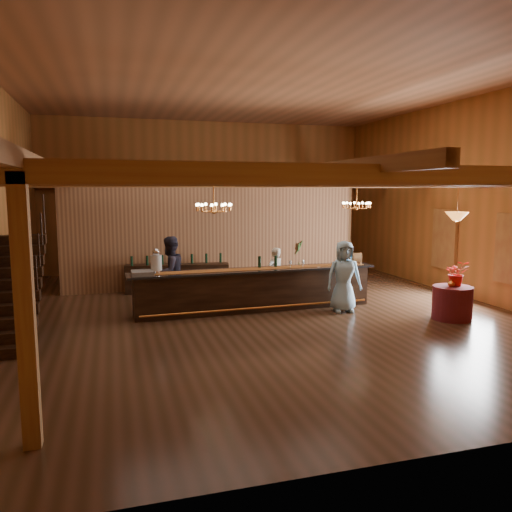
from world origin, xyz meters
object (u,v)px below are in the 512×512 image
object	(u,v)px
round_table	(452,303)
tasting_bar	(255,289)
chandelier_left	(214,207)
beverage_dispenser	(156,262)
floor_plant	(296,261)
backbar_shelf	(178,278)
chandelier_right	(356,205)
pendant_lamp	(457,216)
raffle_drum	(356,258)
bartender	(275,275)
staff_second	(170,272)
guest	(344,276)

from	to	relation	value
round_table	tasting_bar	bearing A→B (deg)	152.79
tasting_bar	chandelier_left	size ratio (longest dim) A/B	7.85
tasting_bar	beverage_dispenser	world-z (taller)	beverage_dispenser
floor_plant	chandelier_left	bearing A→B (deg)	-130.13
backbar_shelf	chandelier_left	size ratio (longest dim) A/B	3.74
backbar_shelf	chandelier_right	xyz separation A→B (m)	(4.97, -1.52, 2.15)
backbar_shelf	pendant_lamp	size ratio (longest dim) A/B	3.32
chandelier_right	raffle_drum	bearing A→B (deg)	-116.88
chandelier_right	bartender	world-z (taller)	chandelier_right
backbar_shelf	pendant_lamp	xyz separation A→B (m)	(5.75, -4.88, 1.98)
staff_second	floor_plant	size ratio (longest dim) A/B	1.33
tasting_bar	raffle_drum	xyz separation A→B (m)	(2.77, 0.03, 0.69)
raffle_drum	round_table	world-z (taller)	raffle_drum
tasting_bar	pendant_lamp	xyz separation A→B (m)	(4.16, -2.14, 1.87)
raffle_drum	pendant_lamp	size ratio (longest dim) A/B	0.38
raffle_drum	bartender	bearing A→B (deg)	158.68
round_table	pendant_lamp	distance (m)	2.01
beverage_dispenser	floor_plant	bearing A→B (deg)	35.58
chandelier_right	floor_plant	world-z (taller)	chandelier_right
round_table	raffle_drum	bearing A→B (deg)	122.49
beverage_dispenser	raffle_drum	xyz separation A→B (m)	(5.20, 0.06, -0.11)
beverage_dispenser	chandelier_left	world-z (taller)	chandelier_left
backbar_shelf	round_table	distance (m)	7.54
guest	raffle_drum	bearing A→B (deg)	57.43
tasting_bar	beverage_dispenser	size ratio (longest dim) A/B	10.47
chandelier_right	floor_plant	bearing A→B (deg)	115.06
beverage_dispenser	pendant_lamp	bearing A→B (deg)	-17.82
beverage_dispenser	backbar_shelf	size ratio (longest dim) A/B	0.20
pendant_lamp	backbar_shelf	bearing A→B (deg)	139.67
floor_plant	beverage_dispenser	bearing A→B (deg)	-144.42
chandelier_right	bartender	bearing A→B (deg)	-171.05
chandelier_right	guest	bearing A→B (deg)	-123.79
floor_plant	chandelier_right	bearing A→B (deg)	-64.94
chandelier_right	pendant_lamp	distance (m)	3.45
beverage_dispenser	round_table	size ratio (longest dim) A/B	0.67
chandelier_left	bartender	size ratio (longest dim) A/B	0.55
pendant_lamp	staff_second	size ratio (longest dim) A/B	0.49
raffle_drum	floor_plant	bearing A→B (deg)	97.09
bartender	staff_second	xyz separation A→B (m)	(-2.80, 0.06, 0.19)
staff_second	guest	bearing A→B (deg)	120.46
beverage_dispenser	staff_second	world-z (taller)	staff_second
guest	staff_second	bearing A→B (deg)	168.29
beverage_dispenser	floor_plant	distance (m)	5.91
backbar_shelf	chandelier_left	world-z (taller)	chandelier_left
backbar_shelf	pendant_lamp	world-z (taller)	pendant_lamp
staff_second	floor_plant	world-z (taller)	staff_second
chandelier_left	pendant_lamp	xyz separation A→B (m)	(5.35, -1.32, -0.22)
tasting_bar	chandelier_right	xyz separation A→B (m)	(3.37, 1.22, 2.04)
round_table	staff_second	xyz separation A→B (m)	(-6.18, 3.01, 0.53)
beverage_dispenser	floor_plant	xyz separation A→B (m)	(4.78, 3.42, -0.64)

